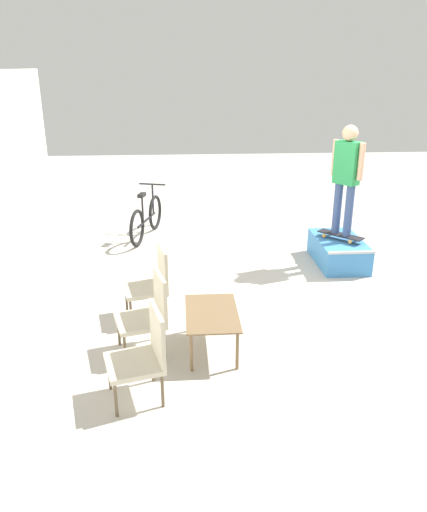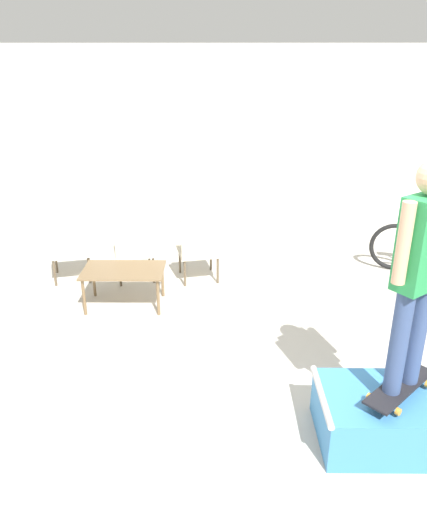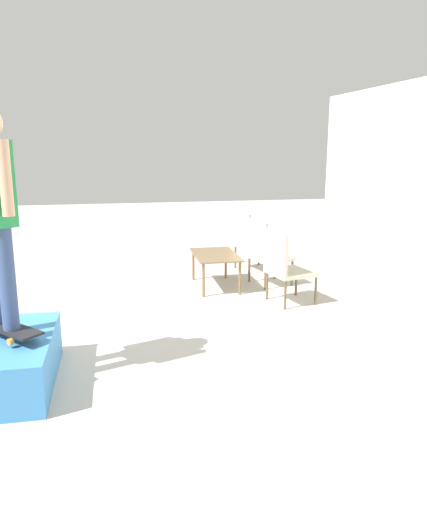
{
  "view_description": "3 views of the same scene",
  "coord_description": "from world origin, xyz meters",
  "px_view_note": "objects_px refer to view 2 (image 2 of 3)",
  "views": [
    {
      "loc": [
        -6.52,
        1.77,
        3.06
      ],
      "look_at": [
        -0.47,
        1.35,
        0.74
      ],
      "focal_mm": 35.0,
      "sensor_mm": 36.0,
      "label": 1
    },
    {
      "loc": [
        -0.41,
        -3.95,
        2.85
      ],
      "look_at": [
        -0.46,
        1.07,
        0.8
      ],
      "focal_mm": 35.0,
      "sensor_mm": 36.0,
      "label": 2
    },
    {
      "loc": [
        5.08,
        0.12,
        1.96
      ],
      "look_at": [
        -0.23,
        1.16,
        0.74
      ],
      "focal_mm": 35.0,
      "sensor_mm": 36.0,
      "label": 3
    }
  ],
  "objects_px": {
    "skateboard_on_ramp": "(400,387)",
    "patio_chair_right": "(199,246)",
    "skate_ramp_box": "(398,417)",
    "coffee_table": "(124,274)",
    "person_skater": "(421,262)",
    "patio_chair_left": "(70,246)",
    "patio_chair_center": "(135,246)"
  },
  "relations": [
    {
      "from": "skate_ramp_box",
      "to": "person_skater",
      "type": "height_order",
      "value": "person_skater"
    },
    {
      "from": "skate_ramp_box",
      "to": "skateboard_on_ramp",
      "type": "height_order",
      "value": "skateboard_on_ramp"
    },
    {
      "from": "person_skater",
      "to": "patio_chair_center",
      "type": "xyz_separation_m",
      "value": [
        -2.48,
        2.96,
        -1.03
      ]
    },
    {
      "from": "coffee_table",
      "to": "patio_chair_right",
      "type": "height_order",
      "value": "patio_chair_right"
    },
    {
      "from": "coffee_table",
      "to": "patio_chair_right",
      "type": "distance_m",
      "value": 1.13
    },
    {
      "from": "person_skater",
      "to": "patio_chair_center",
      "type": "bearing_deg",
      "value": 93.78
    },
    {
      "from": "person_skater",
      "to": "patio_chair_left",
      "type": "height_order",
      "value": "person_skater"
    },
    {
      "from": "coffee_table",
      "to": "person_skater",
      "type": "bearing_deg",
      "value": -41.96
    },
    {
      "from": "skateboard_on_ramp",
      "to": "patio_chair_right",
      "type": "relative_size",
      "value": 0.73
    },
    {
      "from": "skate_ramp_box",
      "to": "patio_chair_right",
      "type": "height_order",
      "value": "patio_chair_right"
    },
    {
      "from": "person_skater",
      "to": "patio_chair_right",
      "type": "height_order",
      "value": "person_skater"
    },
    {
      "from": "person_skater",
      "to": "coffee_table",
      "type": "distance_m",
      "value": 3.55
    },
    {
      "from": "coffee_table",
      "to": "patio_chair_left",
      "type": "relative_size",
      "value": 1.03
    },
    {
      "from": "patio_chair_left",
      "to": "skateboard_on_ramp",
      "type": "bearing_deg",
      "value": 123.67
    },
    {
      "from": "skateboard_on_ramp",
      "to": "patio_chair_right",
      "type": "xyz_separation_m",
      "value": [
        -1.63,
        2.96,
        -0.0
      ]
    },
    {
      "from": "person_skater",
      "to": "patio_chair_left",
      "type": "distance_m",
      "value": 4.58
    },
    {
      "from": "patio_chair_left",
      "to": "patio_chair_center",
      "type": "height_order",
      "value": "same"
    },
    {
      "from": "skateboard_on_ramp",
      "to": "patio_chair_left",
      "type": "bearing_deg",
      "value": 94.58
    },
    {
      "from": "skate_ramp_box",
      "to": "skateboard_on_ramp",
      "type": "distance_m",
      "value": 0.29
    },
    {
      "from": "skate_ramp_box",
      "to": "coffee_table",
      "type": "relative_size",
      "value": 1.31
    },
    {
      "from": "skate_ramp_box",
      "to": "coffee_table",
      "type": "distance_m",
      "value": 3.4
    },
    {
      "from": "person_skater",
      "to": "skateboard_on_ramp",
      "type": "bearing_deg",
      "value": 143.82
    },
    {
      "from": "patio_chair_center",
      "to": "person_skater",
      "type": "bearing_deg",
      "value": 115.19
    },
    {
      "from": "patio_chair_left",
      "to": "coffee_table",
      "type": "bearing_deg",
      "value": 124.9
    },
    {
      "from": "coffee_table",
      "to": "skateboard_on_ramp",
      "type": "bearing_deg",
      "value": -41.96
    },
    {
      "from": "skate_ramp_box",
      "to": "coffee_table",
      "type": "height_order",
      "value": "coffee_table"
    },
    {
      "from": "skateboard_on_ramp",
      "to": "person_skater",
      "type": "height_order",
      "value": "person_skater"
    },
    {
      "from": "patio_chair_left",
      "to": "patio_chair_right",
      "type": "xyz_separation_m",
      "value": [
        1.71,
        -0.0,
        0.0
      ]
    },
    {
      "from": "skate_ramp_box",
      "to": "patio_chair_left",
      "type": "bearing_deg",
      "value": 138.69
    },
    {
      "from": "patio_chair_center",
      "to": "skateboard_on_ramp",
      "type": "bearing_deg",
      "value": 115.19
    },
    {
      "from": "patio_chair_right",
      "to": "skate_ramp_box",
      "type": "bearing_deg",
      "value": 106.64
    },
    {
      "from": "skate_ramp_box",
      "to": "patio_chair_center",
      "type": "relative_size",
      "value": 1.36
    }
  ]
}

